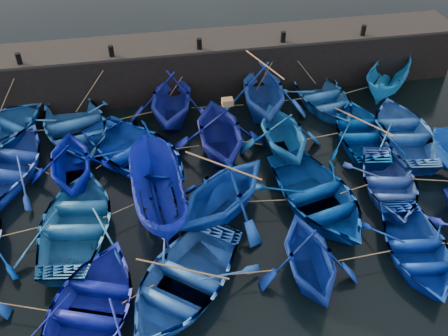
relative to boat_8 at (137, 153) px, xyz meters
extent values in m
plane|color=black|center=(3.30, -4.94, -0.58)|extent=(120.00, 120.00, 0.00)
cube|color=black|center=(3.30, 5.56, 0.67)|extent=(26.00, 2.50, 2.50)
cube|color=black|center=(3.30, 5.56, 1.98)|extent=(26.00, 2.50, 0.12)
cylinder|color=black|center=(-4.70, 4.66, 2.29)|extent=(0.24, 0.24, 0.50)
cylinder|color=black|center=(-0.70, 4.66, 2.29)|extent=(0.24, 0.24, 0.50)
cylinder|color=black|center=(3.30, 4.66, 2.29)|extent=(0.24, 0.24, 0.50)
cylinder|color=black|center=(7.30, 4.66, 2.29)|extent=(0.24, 0.24, 0.50)
cylinder|color=black|center=(11.30, 4.66, 2.29)|extent=(0.24, 0.24, 0.50)
imported|color=#1D569C|center=(-2.63, 2.36, 0.01)|extent=(5.34, 6.53, 1.19)
imported|color=navy|center=(1.72, 2.94, 0.62)|extent=(4.74, 5.24, 2.40)
imported|color=#18419A|center=(5.95, 2.76, 0.69)|extent=(4.73, 5.31, 2.54)
imported|color=#205DA4|center=(8.97, 2.80, -0.09)|extent=(4.09, 5.22, 0.99)
imported|color=blue|center=(12.39, 3.25, 0.29)|extent=(4.18, 4.59, 1.75)
imported|color=#183899|center=(-5.25, 0.07, -0.01)|extent=(5.61, 6.52, 1.14)
imported|color=#000D92|center=(-2.56, -0.70, 0.47)|extent=(3.78, 4.28, 2.11)
imported|color=#052FA1|center=(0.00, 0.00, 0.00)|extent=(6.59, 6.88, 1.16)
imported|color=navy|center=(3.46, 0.03, 0.64)|extent=(4.04, 4.67, 2.45)
imported|color=#1059A2|center=(6.08, -0.35, 0.52)|extent=(3.79, 4.34, 2.20)
imported|color=#003B88|center=(9.72, -0.12, -0.09)|extent=(3.97, 5.11, 0.97)
imported|color=blue|center=(11.50, -0.56, -0.05)|extent=(4.36, 5.61, 1.07)
imported|color=#1F649F|center=(-2.27, -3.49, -0.03)|extent=(4.52, 5.79, 1.10)
imported|color=#101F97|center=(0.60, -3.01, 0.37)|extent=(2.24, 5.07, 1.91)
imported|color=#0B3B9F|center=(2.92, -3.60, 0.62)|extent=(6.02, 5.96, 2.40)
imported|color=navy|center=(6.46, -3.80, -0.02)|extent=(4.97, 6.11, 1.11)
imported|color=#2A4CAC|center=(9.47, -3.51, -0.13)|extent=(3.92, 4.88, 0.90)
imported|color=#0E1896|center=(-1.70, -7.22, -0.05)|extent=(5.17, 6.06, 1.06)
imported|color=blue|center=(1.09, -6.71, -0.03)|extent=(6.25, 6.52, 1.10)
imported|color=navy|center=(5.13, -6.85, 0.41)|extent=(3.37, 3.87, 1.98)
imported|color=#08319A|center=(8.98, -6.75, -0.12)|extent=(3.71, 4.81, 0.92)
cube|color=olive|center=(3.76, 0.03, 2.00)|extent=(0.44, 0.34, 0.26)
cylinder|color=tan|center=(-4.37, 2.37, -0.03)|extent=(1.68, 0.07, 0.04)
cylinder|color=tan|center=(-0.45, 2.65, -0.03)|extent=(2.56, 0.62, 0.04)
cylinder|color=tan|center=(3.84, 2.85, -0.03)|extent=(2.43, 0.21, 0.04)
cylinder|color=tan|center=(7.46, 2.78, -0.03)|extent=(1.23, 0.08, 0.04)
cylinder|color=tan|center=(10.68, 3.03, -0.03)|extent=(1.62, 0.48, 0.04)
cylinder|color=tan|center=(-3.91, -0.32, -0.03)|extent=(0.91, 0.80, 0.04)
cylinder|color=tan|center=(-1.28, -0.35, -0.03)|extent=(0.79, 0.73, 0.04)
cylinder|color=tan|center=(1.73, 0.02, -0.03)|extent=(1.66, 0.07, 0.04)
cylinder|color=tan|center=(4.77, -0.16, -0.03)|extent=(0.83, 0.42, 0.04)
cylinder|color=tan|center=(7.90, -0.24, -0.03)|extent=(1.85, 0.27, 0.04)
cylinder|color=tan|center=(10.61, -0.34, -0.03)|extent=(0.06, 0.44, 0.04)
cylinder|color=tan|center=(-4.08, -3.64, -0.03)|extent=(1.81, 0.34, 0.04)
cylinder|color=tan|center=(-0.84, -3.25, -0.03)|extent=(1.09, 0.52, 0.04)
cylinder|color=tan|center=(1.76, -3.31, -0.03)|extent=(0.54, 0.62, 0.04)
cylinder|color=tan|center=(4.69, -3.70, -0.03)|extent=(1.75, 0.24, 0.04)
cylinder|color=tan|center=(7.97, -3.66, -0.03)|extent=(1.22, 0.32, 0.04)
cylinder|color=tan|center=(11.19, -3.73, -0.03)|extent=(1.64, 0.48, 0.04)
cylinder|color=tan|center=(-3.73, -6.81, -0.03)|extent=(2.27, 0.87, 0.04)
cylinder|color=tan|center=(-0.31, -6.97, -0.03)|extent=(1.01, 0.54, 0.04)
cylinder|color=tan|center=(3.11, -6.78, -0.03)|extent=(2.24, 0.17, 0.04)
cylinder|color=tan|center=(7.05, -6.80, -0.03)|extent=(2.05, 0.14, 0.04)
cylinder|color=tan|center=(-5.40, 4.07, 1.00)|extent=(1.46, 1.01, 2.09)
cylinder|color=tan|center=(-1.66, 4.06, 1.00)|extent=(1.97, 1.04, 2.10)
cylinder|color=tan|center=(2.51, 4.35, 1.00)|extent=(1.62, 0.46, 2.09)
cylinder|color=tan|center=(6.63, 4.26, 1.00)|extent=(1.40, 0.64, 2.09)
cylinder|color=tan|center=(8.14, 4.28, 1.00)|extent=(1.71, 0.60, 2.09)
cylinder|color=tan|center=(11.85, 4.50, 1.00)|extent=(1.12, 0.14, 2.09)
cylinder|color=#99724C|center=(5.95, 2.76, 1.99)|extent=(1.08, 2.84, 0.06)
cylinder|color=#99724C|center=(9.72, -0.12, 0.42)|extent=(1.77, 2.49, 0.06)
cylinder|color=#99724C|center=(2.92, -3.60, 1.85)|extent=(2.34, 1.97, 0.06)
cylinder|color=#99724C|center=(1.09, -6.71, 0.55)|extent=(2.74, 1.32, 0.06)
camera|label=1|loc=(0.64, -16.42, 12.76)|focal=40.00mm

